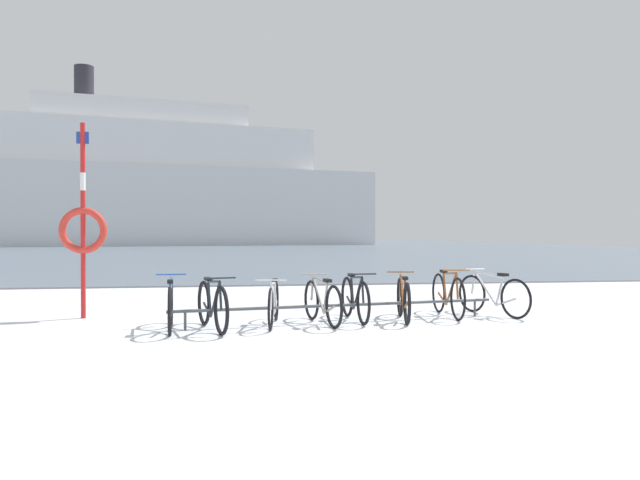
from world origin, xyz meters
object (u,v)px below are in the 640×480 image
at_px(bicycle_6, 448,294).
at_px(ferry_ship, 151,187).
at_px(bicycle_0, 171,306).
at_px(bicycle_3, 322,302).
at_px(bicycle_4, 355,299).
at_px(bicycle_1, 212,305).
at_px(bicycle_2, 274,303).
at_px(bicycle_7, 493,295).
at_px(bicycle_5, 403,299).
at_px(rescue_post, 83,226).

relative_size(bicycle_6, ferry_ship, 0.03).
xyz_separation_m(bicycle_0, ferry_ship, (-9.31, 69.57, 7.02)).
relative_size(bicycle_0, bicycle_3, 1.03).
xyz_separation_m(bicycle_3, ferry_ship, (-11.61, 69.28, 7.03)).
bearing_deg(bicycle_0, bicycle_4, 11.08).
bearing_deg(ferry_ship, bicycle_1, -81.90).
relative_size(bicycle_1, bicycle_2, 1.00).
bearing_deg(bicycle_7, ferry_ship, 102.08).
bearing_deg(bicycle_3, bicycle_1, -168.22).
relative_size(bicycle_1, bicycle_7, 1.03).
height_order(bicycle_5, bicycle_7, bicycle_7).
height_order(bicycle_7, ferry_ship, ferry_ship).
xyz_separation_m(bicycle_2, bicycle_7, (3.86, 0.60, 0.02)).
height_order(bicycle_2, ferry_ship, ferry_ship).
xyz_separation_m(bicycle_0, rescue_post, (-1.59, 1.52, 1.19)).
bearing_deg(bicycle_1, ferry_ship, 98.10).
bearing_deg(bicycle_6, bicycle_1, -167.32).
height_order(bicycle_3, bicycle_5, bicycle_5).
bearing_deg(bicycle_5, rescue_post, 168.90).
xyz_separation_m(bicycle_1, bicycle_2, (0.93, 0.31, -0.02)).
bearing_deg(bicycle_3, bicycle_2, -176.86).
relative_size(bicycle_0, bicycle_4, 1.00).
height_order(bicycle_0, bicycle_2, bicycle_0).
distance_m(bicycle_3, ferry_ship, 70.59).
bearing_deg(bicycle_0, rescue_post, 136.21).
xyz_separation_m(bicycle_6, rescue_post, (-6.16, 0.69, 1.17)).
bearing_deg(bicycle_3, bicycle_7, 10.16).
bearing_deg(bicycle_5, bicycle_1, -169.87).
bearing_deg(rescue_post, bicycle_0, -43.79).
bearing_deg(ferry_ship, bicycle_7, -77.92).
height_order(bicycle_1, ferry_ship, ferry_ship).
xyz_separation_m(rescue_post, ferry_ship, (-7.72, 68.05, 5.83)).
relative_size(bicycle_0, bicycle_5, 1.02).
distance_m(bicycle_3, bicycle_4, 0.65).
relative_size(bicycle_0, bicycle_2, 1.01).
distance_m(bicycle_1, bicycle_3, 1.73).
bearing_deg(bicycle_1, bicycle_0, 174.06).
xyz_separation_m(bicycle_1, rescue_post, (-2.19, 1.58, 1.19)).
bearing_deg(bicycle_0, bicycle_5, 7.53).
bearing_deg(rescue_post, bicycle_5, -11.10).
distance_m(bicycle_2, bicycle_7, 3.91).
bearing_deg(bicycle_0, bicycle_2, 9.20).
distance_m(bicycle_1, bicycle_2, 0.98).
distance_m(bicycle_0, bicycle_6, 4.65).
height_order(bicycle_4, bicycle_5, bicycle_4).
distance_m(bicycle_6, rescue_post, 6.31).
height_order(bicycle_5, bicycle_6, bicycle_6).
xyz_separation_m(bicycle_6, bicycle_7, (0.82, 0.02, -0.02)).
xyz_separation_m(bicycle_5, bicycle_7, (1.71, 0.36, 0.01)).
xyz_separation_m(bicycle_0, bicycle_2, (1.54, 0.25, -0.02)).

